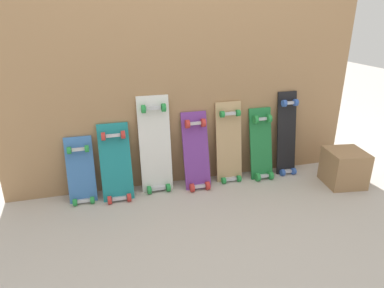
# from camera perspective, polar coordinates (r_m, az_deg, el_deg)

# --- Properties ---
(ground_plane) EXTENTS (12.00, 12.00, 0.00)m
(ground_plane) POSITION_cam_1_polar(r_m,az_deg,el_deg) (2.83, -0.38, -6.34)
(ground_plane) COLOR #B2AAA0
(plywood_wall_panel) EXTENTS (2.78, 0.04, 1.63)m
(plywood_wall_panel) POSITION_cam_1_polar(r_m,az_deg,el_deg) (2.62, -0.84, 10.41)
(plywood_wall_panel) COLOR #99724C
(plywood_wall_panel) RESTS_ON ground
(skateboard_blue) EXTENTS (0.20, 0.20, 0.54)m
(skateboard_blue) POSITION_cam_1_polar(r_m,az_deg,el_deg) (2.63, -17.94, -4.89)
(skateboard_blue) COLOR #386BAD
(skateboard_blue) RESTS_ON ground
(skateboard_teal) EXTENTS (0.23, 0.25, 0.62)m
(skateboard_teal) POSITION_cam_1_polar(r_m,az_deg,el_deg) (2.59, -12.49, -3.73)
(skateboard_teal) COLOR #197A7F
(skateboard_teal) RESTS_ON ground
(skateboard_white) EXTENTS (0.24, 0.18, 0.80)m
(skateboard_white) POSITION_cam_1_polar(r_m,az_deg,el_deg) (2.61, -6.09, -0.77)
(skateboard_white) COLOR silver
(skateboard_white) RESTS_ON ground
(skateboard_purple) EXTENTS (0.20, 0.24, 0.65)m
(skateboard_purple) POSITION_cam_1_polar(r_m,az_deg,el_deg) (2.67, 0.75, -1.82)
(skateboard_purple) COLOR #6B338C
(skateboard_purple) RESTS_ON ground
(skateboard_natural) EXTENTS (0.21, 0.17, 0.72)m
(skateboard_natural) POSITION_cam_1_polar(r_m,az_deg,el_deg) (2.78, 6.18, -0.39)
(skateboard_natural) COLOR tan
(skateboard_natural) RESTS_ON ground
(skateboard_green) EXTENTS (0.19, 0.21, 0.64)m
(skateboard_green) POSITION_cam_1_polar(r_m,az_deg,el_deg) (2.89, 11.46, -0.58)
(skateboard_green) COLOR #1E7238
(skateboard_green) RESTS_ON ground
(skateboard_black) EXTENTS (0.17, 0.18, 0.76)m
(skateboard_black) POSITION_cam_1_polar(r_m,az_deg,el_deg) (3.00, 15.47, 1.07)
(skateboard_black) COLOR black
(skateboard_black) RESTS_ON ground
(wooden_crate) EXTENTS (0.32, 0.32, 0.28)m
(wooden_crate) POSITION_cam_1_polar(r_m,az_deg,el_deg) (3.00, 23.97, -3.60)
(wooden_crate) COLOR #99724C
(wooden_crate) RESTS_ON ground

